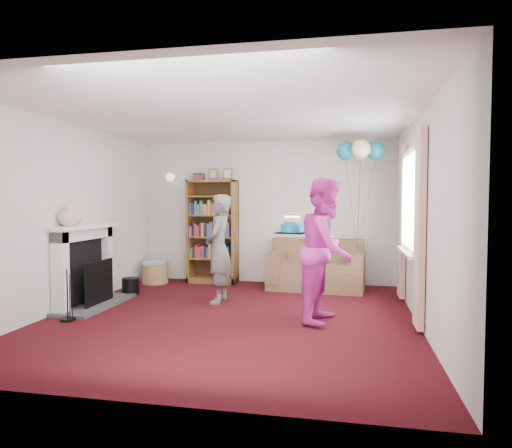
% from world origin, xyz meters
% --- Properties ---
extents(ground, '(5.00, 5.00, 0.00)m').
position_xyz_m(ground, '(0.00, 0.00, 0.00)').
color(ground, black).
rests_on(ground, ground).
extents(wall_back, '(4.50, 0.02, 2.50)m').
position_xyz_m(wall_back, '(0.00, 2.51, 1.25)').
color(wall_back, silver).
rests_on(wall_back, ground).
extents(wall_left, '(0.02, 5.00, 2.50)m').
position_xyz_m(wall_left, '(-2.26, 0.00, 1.25)').
color(wall_left, silver).
rests_on(wall_left, ground).
extents(wall_right, '(0.02, 5.00, 2.50)m').
position_xyz_m(wall_right, '(2.26, 0.00, 1.25)').
color(wall_right, silver).
rests_on(wall_right, ground).
extents(ceiling, '(4.50, 5.00, 0.01)m').
position_xyz_m(ceiling, '(0.00, 0.00, 2.50)').
color(ceiling, white).
rests_on(ceiling, wall_back).
extents(fireplace, '(0.55, 1.80, 1.12)m').
position_xyz_m(fireplace, '(-2.09, 0.19, 0.51)').
color(fireplace, '#3F3F42').
rests_on(fireplace, ground).
extents(window_bay, '(0.14, 2.02, 2.20)m').
position_xyz_m(window_bay, '(2.21, 0.60, 1.20)').
color(window_bay, white).
rests_on(window_bay, ground).
extents(wall_sconce, '(0.16, 0.23, 0.16)m').
position_xyz_m(wall_sconce, '(-1.75, 2.36, 1.88)').
color(wall_sconce, gold).
rests_on(wall_sconce, ground).
extents(bookcase, '(0.86, 0.42, 2.02)m').
position_xyz_m(bookcase, '(-0.93, 2.30, 0.89)').
color(bookcase, '#472B14').
rests_on(bookcase, ground).
extents(sofa, '(1.53, 0.81, 0.81)m').
position_xyz_m(sofa, '(0.93, 2.06, 0.31)').
color(sofa, brown).
rests_on(sofa, ground).
extents(wicker_basket, '(0.46, 0.46, 0.40)m').
position_xyz_m(wicker_basket, '(-1.90, 1.99, 0.18)').
color(wicker_basket, olive).
rests_on(wicker_basket, ground).
extents(person_striped, '(0.39, 0.57, 1.54)m').
position_xyz_m(person_striped, '(-0.38, 0.75, 0.77)').
color(person_striped, black).
rests_on(person_striped, ground).
extents(person_magenta, '(0.80, 0.95, 1.73)m').
position_xyz_m(person_magenta, '(1.17, 0.03, 0.87)').
color(person_magenta, '#CF299A').
rests_on(person_magenta, ground).
extents(birthday_cake, '(0.36, 0.36, 0.22)m').
position_xyz_m(birthday_cake, '(0.72, 0.35, 1.10)').
color(birthday_cake, black).
rests_on(birthday_cake, ground).
extents(balloons, '(0.73, 0.73, 1.73)m').
position_xyz_m(balloons, '(1.61, 1.70, 2.22)').
color(balloons, '#3F3F3F').
rests_on(balloons, ground).
extents(mantel_vase, '(0.42, 0.42, 0.33)m').
position_xyz_m(mantel_vase, '(-2.12, -0.15, 1.29)').
color(mantel_vase, beige).
rests_on(mantel_vase, fireplace).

